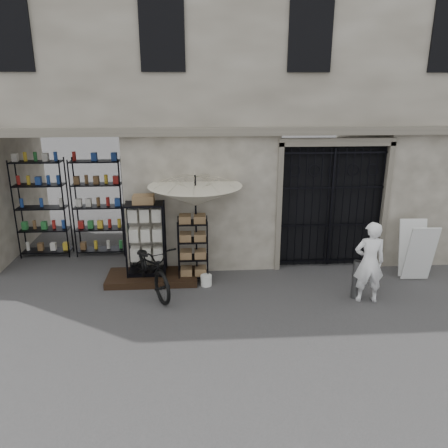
{
  "coord_description": "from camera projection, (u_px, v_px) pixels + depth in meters",
  "views": [
    {
      "loc": [
        -1.37,
        -7.5,
        4.18
      ],
      "look_at": [
        -0.8,
        1.4,
        1.35
      ],
      "focal_mm": 35.0,
      "sensor_mm": 36.0,
      "label": 1
    }
  ],
  "objects": [
    {
      "name": "shopkeeper",
      "position": [
        365.0,
        300.0,
        8.91
      ],
      "size": [
        0.7,
        1.71,
        0.4
      ],
      "primitive_type": "imported",
      "rotation": [
        0.0,
        0.0,
        3.09
      ],
      "color": "white",
      "rests_on": "ground"
    },
    {
      "name": "bicycle",
      "position": [
        151.0,
        290.0,
        9.34
      ],
      "size": [
        1.14,
        1.3,
        2.08
      ],
      "primitive_type": "imported",
      "rotation": [
        0.0,
        0.0,
        0.47
      ],
      "color": "black",
      "rests_on": "ground"
    },
    {
      "name": "iron_gate",
      "position": [
        329.0,
        205.0,
        10.31
      ],
      "size": [
        2.5,
        0.21,
        3.0
      ],
      "color": "black",
      "rests_on": "ground"
    },
    {
      "name": "wire_rack",
      "position": [
        193.0,
        251.0,
        9.63
      ],
      "size": [
        0.7,
        0.55,
        1.45
      ],
      "rotation": [
        0.0,
        0.0,
        -0.17
      ],
      "color": "black",
      "rests_on": "ground"
    },
    {
      "name": "step_platform",
      "position": [
        153.0,
        277.0,
        9.79
      ],
      "size": [
        2.0,
        0.9,
        0.15
      ],
      "primitive_type": "cube",
      "color": "black",
      "rests_on": "ground"
    },
    {
      "name": "ground",
      "position": [
        270.0,
        311.0,
        8.49
      ],
      "size": [
        80.0,
        80.0,
        0.0
      ],
      "primitive_type": "plane",
      "color": "black",
      "rests_on": "ground"
    },
    {
      "name": "main_building",
      "position": [
        249.0,
        72.0,
        10.93
      ],
      "size": [
        14.0,
        4.0,
        9.0
      ],
      "primitive_type": "cube",
      "color": "#B2A997",
      "rests_on": "ground"
    },
    {
      "name": "display_cabinet",
      "position": [
        146.0,
        243.0,
        9.62
      ],
      "size": [
        0.87,
        0.6,
        1.76
      ],
      "rotation": [
        0.0,
        0.0,
        -0.13
      ],
      "color": "black",
      "rests_on": "step_platform"
    },
    {
      "name": "white_bucket",
      "position": [
        206.0,
        280.0,
        9.54
      ],
      "size": [
        0.28,
        0.28,
        0.24
      ],
      "primitive_type": "cylinder",
      "rotation": [
        0.0,
        0.0,
        0.16
      ],
      "color": "silver",
      "rests_on": "ground"
    },
    {
      "name": "steel_bollard",
      "position": [
        356.0,
        279.0,
        8.91
      ],
      "size": [
        0.17,
        0.17,
        0.82
      ],
      "primitive_type": "cylinder",
      "rotation": [
        0.0,
        0.0,
        -0.16
      ],
      "color": "#505050",
      "rests_on": "ground"
    },
    {
      "name": "market_umbrella",
      "position": [
        195.0,
        190.0,
        9.29
      ],
      "size": [
        1.85,
        1.88,
        2.86
      ],
      "rotation": [
        0.0,
        0.0,
        0.06
      ],
      "color": "black",
      "rests_on": "ground"
    },
    {
      "name": "easel_sign",
      "position": [
        416.0,
        251.0,
        9.73
      ],
      "size": [
        0.65,
        0.74,
        1.3
      ],
      "rotation": [
        0.0,
        0.0,
        -0.05
      ],
      "color": "silver",
      "rests_on": "ground"
    },
    {
      "name": "shop_recess",
      "position": [
        66.0,
        203.0,
        10.42
      ],
      "size": [
        3.0,
        1.7,
        3.0
      ],
      "primitive_type": "cube",
      "color": "black",
      "rests_on": "ground"
    },
    {
      "name": "shop_shelving",
      "position": [
        71.0,
        208.0,
        10.97
      ],
      "size": [
        2.7,
        0.5,
        2.5
      ],
      "primitive_type": "cube",
      "color": "black",
      "rests_on": "ground"
    }
  ]
}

